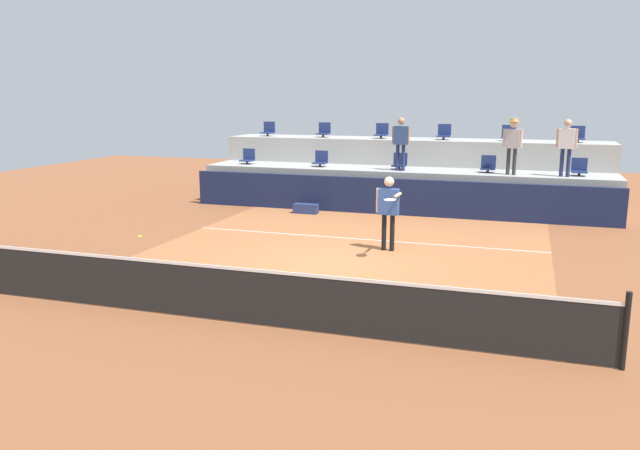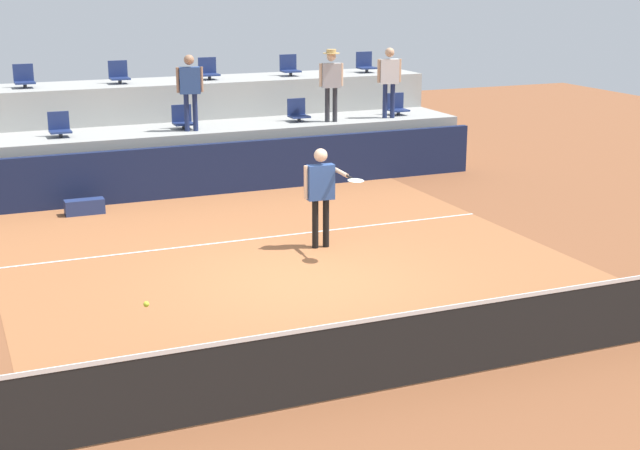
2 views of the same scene
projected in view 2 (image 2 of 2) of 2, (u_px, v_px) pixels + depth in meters
ground_plane at (306, 279)px, 14.22m from camera, size 40.00×40.00×0.00m
court_inner_paint at (284, 261)px, 15.11m from camera, size 9.00×10.00×0.01m
court_service_line at (256, 239)px, 16.35m from camera, size 9.00×0.06×0.00m
tennis_net at (436, 341)px, 10.53m from camera, size 10.48×0.08×1.07m
sponsor_backboard at (200, 170)px, 19.41m from camera, size 13.00×0.16×1.10m
seating_tier_lower at (185, 156)px, 20.54m from camera, size 13.00×1.80×1.25m
seating_tier_upper at (165, 125)px, 22.03m from camera, size 13.00×1.80×2.10m
stadium_chair_lower_left at (59, 127)px, 19.26m from camera, size 0.44×0.40×0.52m
stadium_chair_lower_center at (183, 119)px, 20.25m from camera, size 0.44×0.40×0.52m
stadium_chair_lower_right at (298, 112)px, 21.27m from camera, size 0.44×0.40×0.52m
stadium_chair_lower_far_right at (397, 106)px, 22.24m from camera, size 0.44×0.40×0.52m
stadium_chair_upper_left at (24, 78)px, 20.46m from camera, size 0.44×0.40×0.52m
stadium_chair_upper_mid_left at (119, 74)px, 21.25m from camera, size 0.44×0.40×0.52m
stadium_chair_upper_mid_right at (208, 70)px, 22.05m from camera, size 0.44×0.40×0.52m
stadium_chair_upper_right at (289, 67)px, 22.83m from camera, size 0.44×0.40×0.52m
stadium_chair_upper_far_right at (365, 64)px, 23.61m from camera, size 0.44×0.40×0.52m
tennis_player at (322, 188)px, 15.54m from camera, size 0.66×1.22×1.74m
spectator_in_grey at (190, 86)px, 19.74m from camera, size 0.58×0.25×1.65m
spectator_with_hat at (331, 78)px, 20.97m from camera, size 0.57×0.45×1.66m
spectator_leaning_on_rail at (389, 76)px, 21.53m from camera, size 0.58×0.27×1.65m
tennis_ball at (146, 304)px, 10.49m from camera, size 0.07×0.07×0.07m
equipment_bag at (85, 207)px, 17.99m from camera, size 0.76×0.28×0.30m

